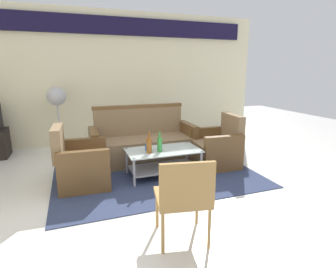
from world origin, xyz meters
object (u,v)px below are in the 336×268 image
object	(u,v)px
coffee_table	(163,159)
cup	(148,147)
armchair_left	(81,165)
pedestal_fan	(57,100)
couch	(143,143)
bottle_green	(160,144)
armchair_right	(217,149)
wicker_chair	(184,194)
bottle_brown	(149,145)

from	to	relation	value
coffee_table	cup	xyz separation A→B (m)	(-0.22, 0.05, 0.19)
armchair_left	pedestal_fan	bearing A→B (deg)	-167.41
couch	bottle_green	bearing A→B (deg)	92.34
armchair_right	cup	world-z (taller)	armchair_right
coffee_table	bottle_green	bearing A→B (deg)	-140.87
bottle_green	wicker_chair	bearing A→B (deg)	-100.15
armchair_right	cup	xyz separation A→B (m)	(-1.23, -0.09, 0.17)
cup	coffee_table	bearing A→B (deg)	-11.89
cup	wicker_chair	size ratio (longest dim) A/B	0.12
cup	pedestal_fan	bearing A→B (deg)	124.27
armchair_right	armchair_left	bearing A→B (deg)	95.57
bottle_green	bottle_brown	distance (m)	0.17
coffee_table	pedestal_fan	distance (m)	2.56
couch	wicker_chair	distance (m)	2.43
bottle_green	cup	xyz separation A→B (m)	(-0.15, 0.11, -0.06)
armchair_right	bottle_brown	size ratio (longest dim) A/B	2.78
armchair_right	bottle_green	size ratio (longest dim) A/B	2.92
couch	bottle_brown	bearing A→B (deg)	81.34
couch	pedestal_fan	size ratio (longest dim) A/B	1.42
armchair_left	bottle_brown	bearing A→B (deg)	84.44
armchair_left	bottle_brown	world-z (taller)	armchair_left
armchair_right	bottle_green	distance (m)	1.12
bottle_green	cup	bearing A→B (deg)	144.25
bottle_brown	coffee_table	bearing A→B (deg)	17.00
armchair_right	coffee_table	bearing A→B (deg)	101.62
armchair_left	cup	xyz separation A→B (m)	(0.96, -0.02, 0.17)
couch	coffee_table	world-z (taller)	couch
cup	pedestal_fan	xyz separation A→B (m)	(-1.28, 1.88, 0.55)
couch	pedestal_fan	xyz separation A→B (m)	(-1.40, 1.15, 0.70)
armchair_right	pedestal_fan	world-z (taller)	pedestal_fan
bottle_green	cup	size ratio (longest dim) A/B	2.91
bottle_brown	pedestal_fan	size ratio (longest dim) A/B	0.24
armchair_left	cup	distance (m)	0.97
armchair_left	pedestal_fan	size ratio (longest dim) A/B	0.67
couch	armchair_right	size ratio (longest dim) A/B	2.12
armchair_right	coffee_table	size ratio (longest dim) A/B	0.77
couch	cup	distance (m)	0.76
armchair_left	pedestal_fan	world-z (taller)	pedestal_fan
bottle_green	pedestal_fan	xyz separation A→B (m)	(-1.43, 1.99, 0.49)
couch	cup	xyz separation A→B (m)	(-0.11, -0.74, 0.14)
coffee_table	bottle_brown	world-z (taller)	bottle_brown
bottle_green	pedestal_fan	size ratio (longest dim) A/B	0.23
armchair_right	bottle_green	bearing A→B (deg)	104.22
bottle_brown	wicker_chair	bearing A→B (deg)	-94.25
cup	bottle_green	bearing A→B (deg)	-35.75
armchair_left	bottle_green	size ratio (longest dim) A/B	2.92
couch	armchair_right	world-z (taller)	couch
armchair_right	couch	bearing A→B (deg)	63.52
armchair_left	coffee_table	size ratio (longest dim) A/B	0.77
pedestal_fan	coffee_table	bearing A→B (deg)	-52.00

